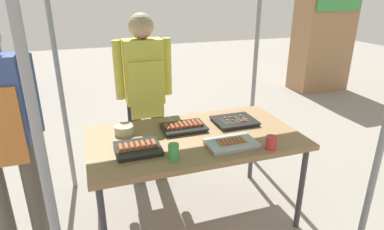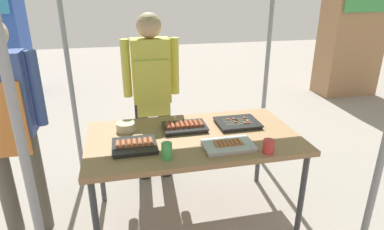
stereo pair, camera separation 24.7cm
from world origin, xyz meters
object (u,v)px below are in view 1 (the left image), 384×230
Objects in this scene: tray_spring_rolls at (231,143)px; customer_nearby at (0,123)px; drink_cup_near_edge at (271,143)px; neighbor_stall_right at (323,34)px; tray_pork_links at (184,127)px; condiment_bowl at (124,130)px; stall_table at (194,142)px; tray_meat_skewers at (235,121)px; drink_cup_by_wok at (174,152)px; vendor_woman at (144,88)px; tray_grilled_sausages at (138,148)px.

customer_nearby is at bearing 165.75° from tray_spring_rolls.
drink_cup_near_edge is 4.43m from neighbor_stall_right.
condiment_bowl is (-0.46, 0.08, 0.01)m from tray_pork_links.
stall_table is at bearing -72.74° from tray_pork_links.
tray_spring_rolls is at bearing -14.25° from customer_nearby.
stall_table is at bearing -5.75° from customer_nearby.
tray_spring_rolls is at bearing 151.37° from drink_cup_near_edge.
drink_cup_by_wok is (-0.65, -0.44, 0.04)m from tray_meat_skewers.
drink_cup_near_edge is 0.83× the size of drink_cup_by_wok.
stall_table is at bearing -141.00° from neighbor_stall_right.
condiment_bowl is 0.59m from vendor_woman.
drink_cup_near_edge is at bearing -32.39° from condiment_bowl.
drink_cup_near_edge is 0.06× the size of vendor_woman.
neighbor_stall_right is at bearing 36.71° from tray_grilled_sausages.
drink_cup_near_edge is (0.03, -0.51, 0.03)m from tray_meat_skewers.
customer_nearby is (-1.05, 0.45, 0.17)m from drink_cup_by_wok.
drink_cup_by_wok reaches higher than tray_pork_links.
drink_cup_by_wok reaches higher than tray_meat_skewers.
stall_table is 5.16× the size of tray_grilled_sausages.
vendor_woman is at bearing 75.19° from tray_grilled_sausages.
vendor_woman reaches higher than stall_table.
condiment_bowl is (-0.05, 0.33, 0.01)m from tray_grilled_sausages.
vendor_woman reaches higher than tray_pork_links.
tray_grilled_sausages is 2.72× the size of drink_cup_by_wok.
stall_table is 4.48× the size of tray_spring_rolls.
tray_pork_links is 0.63m from vendor_woman.
customer_nearby is at bearing 179.81° from tray_meat_skewers.
tray_grilled_sausages is at bearing 134.68° from drink_cup_by_wok.
neighbor_stall_right reaches higher than tray_pork_links.
condiment_bowl is at bearing 146.37° from tray_spring_rolls.
drink_cup_near_edge reaches higher than tray_meat_skewers.
neighbor_stall_right is at bearing 37.30° from tray_pork_links.
stall_table is 0.16m from tray_pork_links.
tray_meat_skewers is at bearing 93.89° from drink_cup_near_edge.
customer_nearby is (-1.30, 0.13, 0.28)m from stall_table.
tray_spring_rolls is 3.13× the size of drink_cup_by_wok.
condiment_bowl is at bearing -146.77° from neighbor_stall_right.
tray_spring_rolls is 0.28m from drink_cup_near_edge.
drink_cup_by_wok is at bearing -114.96° from tray_pork_links.
customer_nearby is at bearing 163.58° from drink_cup_near_edge.
neighbor_stall_right is at bearing 43.02° from tray_spring_rolls.
customer_nearby is at bearing 28.42° from vendor_woman.
drink_cup_by_wok reaches higher than stall_table.
tray_meat_skewers is 0.79m from drink_cup_by_wok.
condiment_bowl is 0.58m from drink_cup_by_wok.
tray_grilled_sausages is at bearing 75.19° from vendor_woman.
condiment_bowl is 4.77m from neighbor_stall_right.
tray_meat_skewers is 2.99× the size of drink_cup_by_wok.
tray_grilled_sausages is 0.90× the size of tray_pork_links.
tray_meat_skewers is 0.90m from condiment_bowl.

